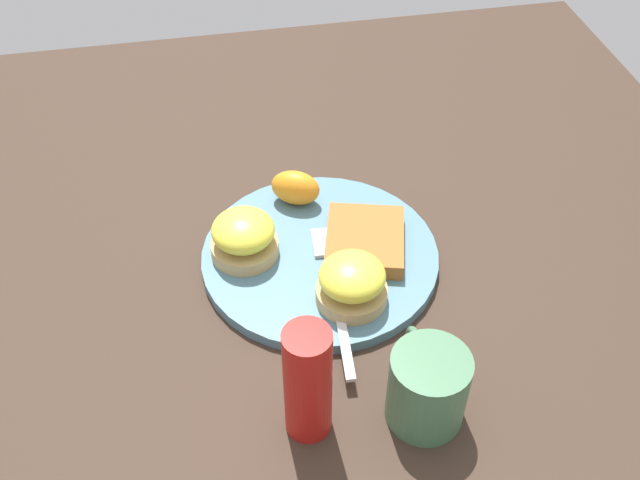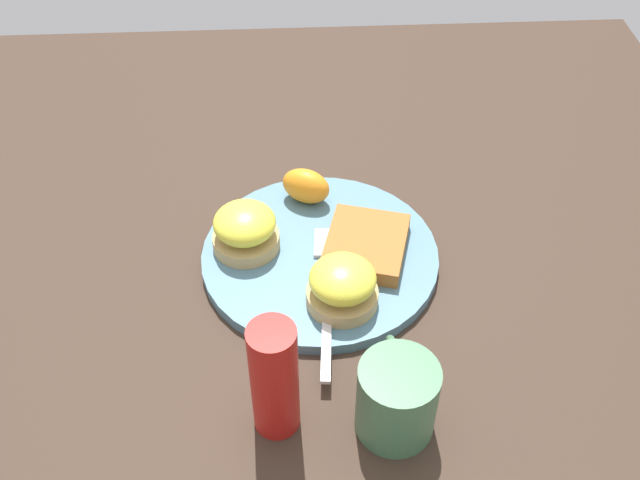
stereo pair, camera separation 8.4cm
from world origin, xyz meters
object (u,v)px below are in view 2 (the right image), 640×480
at_px(sandwich_benedict_left, 245,229).
at_px(fork, 323,289).
at_px(sandwich_benedict_right, 342,285).
at_px(hashbrown_patty, 366,247).
at_px(cup, 397,398).
at_px(orange_wedge, 306,186).
at_px(condiment_bottle, 274,379).

relative_size(sandwich_benedict_left, fork, 0.36).
relative_size(sandwich_benedict_right, hashbrown_patty, 0.76).
height_order(sandwich_benedict_left, sandwich_benedict_right, same).
distance_m(sandwich_benedict_right, fork, 0.04).
bearing_deg(cup, sandwich_benedict_left, 31.31).
xyz_separation_m(hashbrown_patty, orange_wedge, (0.10, 0.06, 0.01)).
xyz_separation_m(hashbrown_patty, cup, (-0.21, -0.01, 0.02)).
distance_m(sandwich_benedict_left, fork, 0.11).
height_order(sandwich_benedict_left, condiment_bottle, condiment_bottle).
height_order(sandwich_benedict_left, fork, sandwich_benedict_left).
relative_size(sandwich_benedict_right, fork, 0.36).
bearing_deg(condiment_bottle, sandwich_benedict_right, -28.11).
relative_size(sandwich_benedict_right, condiment_bottle, 0.58).
bearing_deg(cup, sandwich_benedict_right, 15.19).
bearing_deg(cup, orange_wedge, 12.77).
bearing_deg(sandwich_benedict_right, hashbrown_patty, -24.56).
relative_size(orange_wedge, fork, 0.28).
bearing_deg(sandwich_benedict_left, condiment_bottle, -171.93).
bearing_deg(hashbrown_patty, fork, 136.35).
height_order(cup, condiment_bottle, condiment_bottle).
height_order(sandwich_benedict_left, orange_wedge, sandwich_benedict_left).
height_order(hashbrown_patty, orange_wedge, orange_wedge).
bearing_deg(condiment_bottle, fork, -19.12).
height_order(sandwich_benedict_left, hashbrown_patty, sandwich_benedict_left).
xyz_separation_m(sandwich_benedict_left, hashbrown_patty, (-0.02, -0.14, -0.02)).
relative_size(hashbrown_patty, condiment_bottle, 0.77).
xyz_separation_m(sandwich_benedict_left, sandwich_benedict_right, (-0.09, -0.10, 0.00)).
bearing_deg(hashbrown_patty, cup, -178.43).
distance_m(sandwich_benedict_left, orange_wedge, 0.11).
bearing_deg(sandwich_benedict_right, fork, 47.69).
height_order(fork, condiment_bottle, condiment_bottle).
bearing_deg(hashbrown_patty, orange_wedge, 33.85).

